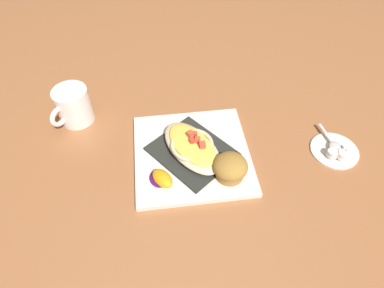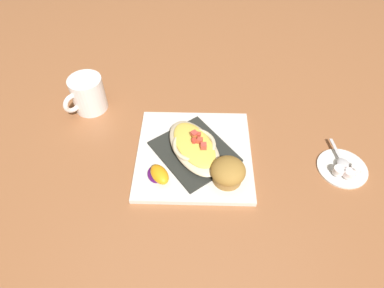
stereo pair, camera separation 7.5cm
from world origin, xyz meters
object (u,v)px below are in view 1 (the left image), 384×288
(creamer_saucer, at_px, (335,150))
(creamer_cup_1, at_px, (342,155))
(creamer_cup_0, at_px, (332,153))
(creamer_cup_2, at_px, (348,150))
(gratin_dish, at_px, (192,146))
(orange_garnish, at_px, (162,178))
(square_plate, at_px, (192,154))
(muffin, at_px, (230,168))
(coffee_mug, at_px, (74,107))
(spoon, at_px, (335,146))

(creamer_saucer, height_order, creamer_cup_1, creamer_cup_1)
(creamer_cup_0, height_order, creamer_cup_2, same)
(gratin_dish, xyz_separation_m, creamer_cup_0, (0.05, 0.32, -0.02))
(orange_garnish, bearing_deg, creamer_cup_2, 93.04)
(square_plate, xyz_separation_m, creamer_cup_1, (0.06, 0.34, 0.01))
(square_plate, bearing_deg, creamer_cup_1, 80.08)
(muffin, distance_m, creamer_cup_2, 0.29)
(muffin, bearing_deg, square_plate, -135.86)
(coffee_mug, distance_m, creamer_saucer, 0.65)
(muffin, bearing_deg, creamer_cup_1, 93.14)
(creamer_saucer, distance_m, creamer_cup_2, 0.03)
(square_plate, relative_size, creamer_saucer, 2.36)
(coffee_mug, xyz_separation_m, creamer_cup_2, (0.21, 0.64, -0.02))
(gratin_dish, bearing_deg, creamer_saucer, 84.17)
(square_plate, distance_m, creamer_saucer, 0.34)
(gratin_dish, xyz_separation_m, orange_garnish, (0.07, -0.08, -0.01))
(square_plate, relative_size, gratin_dish, 1.31)
(square_plate, height_order, creamer_cup_1, creamer_cup_1)
(orange_garnish, distance_m, creamer_cup_1, 0.42)
(gratin_dish, xyz_separation_m, spoon, (0.03, 0.34, -0.02))
(gratin_dish, distance_m, creamer_cup_2, 0.36)
(creamer_cup_2, bearing_deg, square_plate, -97.58)
(gratin_dish, height_order, creamer_cup_0, gratin_dish)
(creamer_saucer, bearing_deg, square_plate, -95.82)
(muffin, bearing_deg, spoon, 99.37)
(spoon, height_order, creamer_cup_2, creamer_cup_2)
(creamer_cup_1, bearing_deg, spoon, -173.39)
(gratin_dish, distance_m, creamer_cup_0, 0.32)
(gratin_dish, xyz_separation_m, muffin, (0.07, 0.07, 0.00))
(square_plate, height_order, orange_garnish, orange_garnish)
(square_plate, distance_m, creamer_cup_0, 0.32)
(creamer_saucer, relative_size, spoon, 1.13)
(spoon, xyz_separation_m, creamer_cup_0, (0.02, -0.02, 0.00))
(creamer_cup_2, bearing_deg, creamer_cup_1, -57.61)
(square_plate, height_order, creamer_cup_2, creamer_cup_2)
(square_plate, bearing_deg, spoon, 84.83)
(square_plate, relative_size, creamer_cup_2, 11.07)
(creamer_cup_0, bearing_deg, coffee_mug, -109.90)
(square_plate, distance_m, creamer_cup_1, 0.35)
(muffin, relative_size, spoon, 0.76)
(gratin_dish, height_order, muffin, muffin)
(creamer_saucer, xyz_separation_m, creamer_cup_0, (0.02, -0.02, 0.01))
(square_plate, bearing_deg, orange_garnish, -47.00)
(square_plate, bearing_deg, creamer_cup_0, 80.70)
(coffee_mug, distance_m, creamer_cup_1, 0.66)
(creamer_cup_0, bearing_deg, spoon, 141.39)
(creamer_cup_0, bearing_deg, square_plate, -99.30)
(square_plate, distance_m, gratin_dish, 0.03)
(orange_garnish, distance_m, creamer_cup_0, 0.40)
(spoon, bearing_deg, creamer_cup_2, 51.82)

